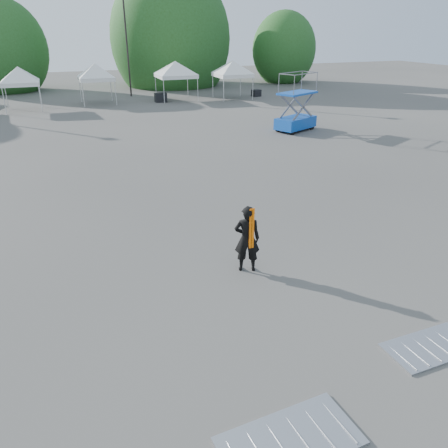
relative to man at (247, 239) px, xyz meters
name	(u,v)px	position (x,y,z in m)	size (l,w,h in m)	color
ground	(220,241)	(-0.05, 1.92, -0.96)	(120.00, 120.00, 0.00)	#474442
light_pole_east	(126,34)	(2.95, 33.92, 4.56)	(0.60, 0.25, 9.80)	black
tree_mid_w	(3,50)	(-8.05, 41.92, 2.97)	(4.16, 4.16, 6.33)	#382314
tree_mid_e	(171,39)	(8.95, 40.92, 3.88)	(5.12, 5.12, 7.79)	#382314
tree_far_e	(284,50)	(21.95, 38.92, 2.67)	(3.84, 3.84, 5.84)	#382314
tent_d	(18,70)	(-6.36, 29.32, 2.10)	(3.92, 3.92, 3.88)	silver
tent_e	(95,66)	(-0.46, 30.52, 2.10)	(4.02, 4.02, 3.88)	silver
tent_f	(175,64)	(6.45, 30.26, 2.10)	(4.64, 4.64, 3.88)	silver
tent_g	(233,64)	(11.46, 29.06, 2.10)	(4.28, 4.28, 3.88)	silver
man	(247,239)	(0.00, 0.00, 0.00)	(0.81, 0.67, 1.91)	black
scissor_lift	(297,102)	(10.09, 15.02, 0.84)	(3.08, 2.40, 3.56)	#0B2F9A
barrier_left	(290,440)	(-1.59, -5.32, -0.92)	(2.38, 1.29, 0.07)	#A0A3A8
barrier_mid	(431,347)	(2.31, -4.39, -0.92)	(1.98, 1.01, 0.06)	#A0A3A8
crate_mid	(161,98)	(4.77, 29.47, -0.57)	(1.00, 0.78, 0.78)	black
crate_east	(256,93)	(14.12, 29.53, -0.65)	(0.79, 0.62, 0.62)	black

